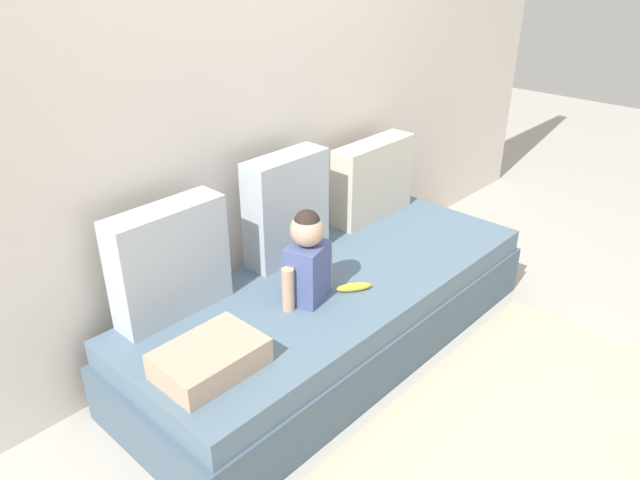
# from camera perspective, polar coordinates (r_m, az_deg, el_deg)

# --- Properties ---
(ground_plane) EXTENTS (12.00, 12.00, 0.00)m
(ground_plane) POSITION_cam_1_polar(r_m,az_deg,el_deg) (3.18, 1.39, -9.81)
(ground_plane) COLOR #B2ADA3
(back_wall) EXTENTS (5.46, 0.10, 2.56)m
(back_wall) POSITION_cam_1_polar(r_m,az_deg,el_deg) (3.01, -6.65, 14.92)
(back_wall) COLOR silver
(back_wall) RESTS_ON ground
(couch) EXTENTS (2.26, 0.86, 0.40)m
(couch) POSITION_cam_1_polar(r_m,az_deg,el_deg) (3.06, 1.43, -6.86)
(couch) COLOR #495F70
(couch) RESTS_ON ground
(throw_pillow_left) EXTENTS (0.52, 0.16, 0.50)m
(throw_pillow_left) POSITION_cam_1_polar(r_m,az_deg,el_deg) (2.66, -14.01, -1.99)
(throw_pillow_left) COLOR #B2BCC6
(throw_pillow_left) RESTS_ON couch
(throw_pillow_center) EXTENTS (0.46, 0.16, 0.55)m
(throw_pillow_center) POSITION_cam_1_polar(r_m,az_deg,el_deg) (3.03, -3.18, 3.06)
(throw_pillow_center) COLOR #B2BCC6
(throw_pillow_center) RESTS_ON couch
(throw_pillow_right) EXTENTS (0.57, 0.16, 0.45)m
(throw_pillow_right) POSITION_cam_1_polar(r_m,az_deg,el_deg) (3.53, 5.02, 5.73)
(throw_pillow_right) COLOR beige
(throw_pillow_right) RESTS_ON couch
(toddler) EXTENTS (0.30, 0.20, 0.44)m
(toddler) POSITION_cam_1_polar(r_m,az_deg,el_deg) (2.69, -1.19, -1.63)
(toddler) COLOR #4C5B93
(toddler) RESTS_ON couch
(banana) EXTENTS (0.17, 0.13, 0.04)m
(banana) POSITION_cam_1_polar(r_m,az_deg,el_deg) (2.85, 3.23, -4.46)
(banana) COLOR yellow
(banana) RESTS_ON couch
(folded_blanket) EXTENTS (0.40, 0.28, 0.11)m
(folded_blanket) POSITION_cam_1_polar(r_m,az_deg,el_deg) (2.39, -10.36, -10.95)
(folded_blanket) COLOR tan
(folded_blanket) RESTS_ON couch
(floor_rug) EXTENTS (2.03, 1.00, 0.01)m
(floor_rug) POSITION_cam_1_polar(r_m,az_deg,el_deg) (2.79, 17.45, -17.59)
(floor_rug) COLOR beige
(floor_rug) RESTS_ON ground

